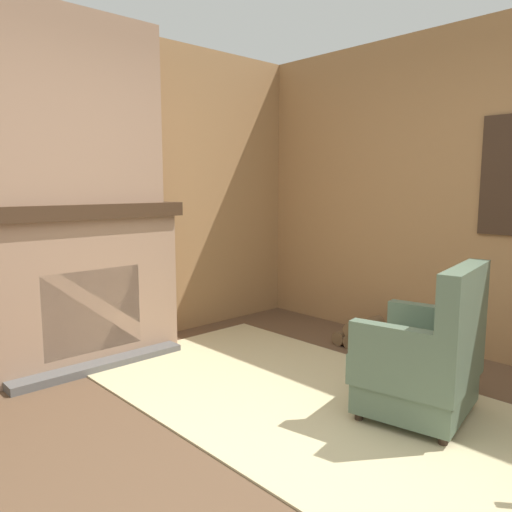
{
  "coord_description": "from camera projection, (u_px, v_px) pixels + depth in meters",
  "views": [
    {
      "loc": [
        1.53,
        -1.62,
        1.39
      ],
      "look_at": [
        -0.97,
        0.72,
        0.9
      ],
      "focal_mm": 35.0,
      "sensor_mm": 36.0,
      "label": 1
    }
  ],
  "objects": [
    {
      "name": "chimney_breast",
      "position": [
        74.0,
        110.0,
        3.7
      ],
      "size": [
        0.31,
        1.32,
        1.4
      ],
      "color": "#9E7A60",
      "rests_on": "fireplace_hearth"
    },
    {
      "name": "armchair",
      "position": [
        425.0,
        361.0,
        2.96
      ],
      "size": [
        0.73,
        0.79,
        0.94
      ],
      "rotation": [
        0.0,
        0.0,
        3.33
      ],
      "color": "#516651",
      "rests_on": "ground"
    },
    {
      "name": "area_rug",
      "position": [
        337.0,
        411.0,
        3.07
      ],
      "size": [
        3.7,
        1.76,
        0.01
      ],
      "color": "#C6B789",
      "rests_on": "ground"
    },
    {
      "name": "storage_case",
      "position": [
        122.0,
        194.0,
        4.08
      ],
      "size": [
        0.15,
        0.28,
        0.14
      ],
      "color": "gray",
      "rests_on": "fireplace_hearth"
    },
    {
      "name": "firewood_stack",
      "position": [
        364.0,
        335.0,
        4.38
      ],
      "size": [
        0.39,
        0.45,
        0.23
      ],
      "rotation": [
        0.0,
        0.0,
        -0.04
      ],
      "color": "brown",
      "rests_on": "ground"
    },
    {
      "name": "wood_panel_wall_left",
      "position": [
        67.0,
        192.0,
        3.94
      ],
      "size": [
        0.06,
        5.32,
        2.66
      ],
      "color": "#9E7247",
      "rests_on": "ground"
    },
    {
      "name": "fireplace_hearth",
      "position": [
        83.0,
        285.0,
        3.88
      ],
      "size": [
        0.56,
        1.6,
        1.25
      ],
      "color": "#9E7A60",
      "rests_on": "ground"
    },
    {
      "name": "ground_plane",
      "position": [
        284.0,
        476.0,
        2.4
      ],
      "size": [
        14.0,
        14.0,
        0.0
      ],
      "primitive_type": "plane",
      "color": "brown"
    },
    {
      "name": "decorative_plate_on_mantel",
      "position": [
        85.0,
        188.0,
        3.88
      ],
      "size": [
        0.06,
        0.24,
        0.24
      ],
      "color": "gold",
      "rests_on": "fireplace_hearth"
    },
    {
      "name": "wood_panel_wall_back",
      "position": [
        502.0,
        192.0,
        3.82
      ],
      "size": [
        5.32,
        0.09,
        2.66
      ],
      "color": "#9E7247",
      "rests_on": "ground"
    }
  ]
}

